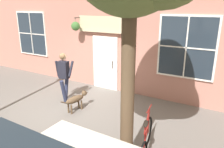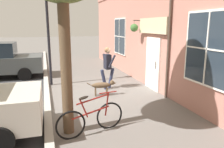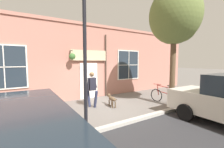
% 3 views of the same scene
% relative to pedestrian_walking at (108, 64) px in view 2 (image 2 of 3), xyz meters
% --- Properties ---
extents(ground_plane, '(90.00, 90.00, 0.00)m').
position_rel_pedestrian_walking_xyz_m(ground_plane, '(0.44, 0.44, -1.03)').
color(ground_plane, '#66605B').
extents(storefront_facade, '(0.95, 18.00, 4.43)m').
position_rel_pedestrian_walking_xyz_m(storefront_facade, '(-1.90, 0.43, 1.19)').
color(storefront_facade, '#B27566').
rests_on(storefront_facade, ground_plane).
extents(pedestrian_walking, '(0.67, 0.55, 1.71)m').
position_rel_pedestrian_walking_xyz_m(pedestrian_walking, '(0.00, 0.00, 0.00)').
color(pedestrian_walking, '#282D47').
rests_on(pedestrian_walking, ground_plane).
extents(dog_on_leash, '(1.11, 0.35, 0.60)m').
position_rel_pedestrian_walking_xyz_m(dog_on_leash, '(0.43, 0.84, -0.64)').
color(dog_on_leash, brown).
rests_on(dog_on_leash, ground_plane).
extents(leaning_bicycle, '(1.71, 0.40, 1.00)m').
position_rel_pedestrian_walking_xyz_m(leaning_bicycle, '(1.44, 3.59, -0.65)').
color(leaning_bicycle, black).
rests_on(leaning_bicycle, ground_plane).
extents(street_lamp, '(0.32, 0.32, 4.44)m').
position_rel_pedestrian_walking_xyz_m(street_lamp, '(2.21, -1.26, 1.91)').
color(street_lamp, black).
rests_on(street_lamp, ground_plane).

